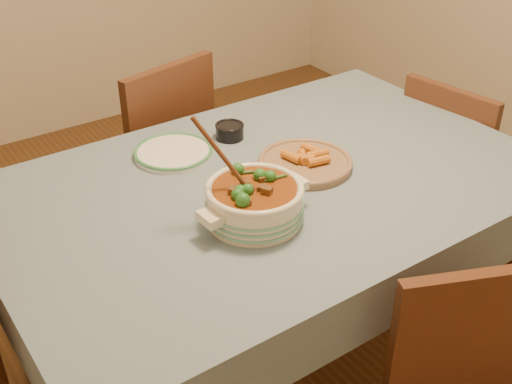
{
  "coord_description": "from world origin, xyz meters",
  "views": [
    {
      "loc": [
        -1.0,
        -1.35,
        1.75
      ],
      "look_at": [
        -0.17,
        -0.15,
        0.85
      ],
      "focal_mm": 45.0,
      "sensor_mm": 36.0,
      "label": 1
    }
  ],
  "objects_px": {
    "condiment_bowl": "(230,130)",
    "fried_plate": "(305,161)",
    "dining_table": "(272,204)",
    "chair_far": "(157,151)",
    "white_plate": "(173,152)",
    "stew_casserole": "(254,199)",
    "chair_right": "(453,166)"
  },
  "relations": [
    {
      "from": "condiment_bowl",
      "to": "fried_plate",
      "type": "distance_m",
      "value": 0.31
    },
    {
      "from": "dining_table",
      "to": "chair_far",
      "type": "height_order",
      "value": "chair_far"
    },
    {
      "from": "white_plate",
      "to": "condiment_bowl",
      "type": "xyz_separation_m",
      "value": [
        0.22,
        0.0,
        0.02
      ]
    },
    {
      "from": "stew_casserole",
      "to": "chair_far",
      "type": "height_order",
      "value": "stew_casserole"
    },
    {
      "from": "stew_casserole",
      "to": "chair_far",
      "type": "relative_size",
      "value": 0.37
    },
    {
      "from": "stew_casserole",
      "to": "chair_far",
      "type": "distance_m",
      "value": 0.99
    },
    {
      "from": "stew_casserole",
      "to": "chair_right",
      "type": "relative_size",
      "value": 0.4
    },
    {
      "from": "white_plate",
      "to": "fried_plate",
      "type": "height_order",
      "value": "fried_plate"
    },
    {
      "from": "white_plate",
      "to": "chair_right",
      "type": "relative_size",
      "value": 0.37
    },
    {
      "from": "condiment_bowl",
      "to": "fried_plate",
      "type": "xyz_separation_m",
      "value": [
        0.09,
        -0.3,
        -0.01
      ]
    },
    {
      "from": "chair_right",
      "to": "dining_table",
      "type": "bearing_deg",
      "value": 85.31
    },
    {
      "from": "dining_table",
      "to": "chair_right",
      "type": "relative_size",
      "value": 2.0
    },
    {
      "from": "stew_casserole",
      "to": "chair_right",
      "type": "distance_m",
      "value": 1.18
    },
    {
      "from": "dining_table",
      "to": "condiment_bowl",
      "type": "height_order",
      "value": "condiment_bowl"
    },
    {
      "from": "dining_table",
      "to": "white_plate",
      "type": "height_order",
      "value": "white_plate"
    },
    {
      "from": "stew_casserole",
      "to": "chair_far",
      "type": "xyz_separation_m",
      "value": [
        0.16,
        0.93,
        -0.31
      ]
    },
    {
      "from": "dining_table",
      "to": "white_plate",
      "type": "distance_m",
      "value": 0.37
    },
    {
      "from": "chair_right",
      "to": "chair_far",
      "type": "bearing_deg",
      "value": 45.03
    },
    {
      "from": "condiment_bowl",
      "to": "chair_far",
      "type": "bearing_deg",
      "value": 96.87
    },
    {
      "from": "condiment_bowl",
      "to": "fried_plate",
      "type": "bearing_deg",
      "value": -74.09
    },
    {
      "from": "dining_table",
      "to": "stew_casserole",
      "type": "bearing_deg",
      "value": -138.78
    },
    {
      "from": "dining_table",
      "to": "white_plate",
      "type": "xyz_separation_m",
      "value": [
        -0.18,
        0.31,
        0.1
      ]
    },
    {
      "from": "fried_plate",
      "to": "dining_table",
      "type": "bearing_deg",
      "value": -178.49
    },
    {
      "from": "white_plate",
      "to": "chair_right",
      "type": "height_order",
      "value": "chair_right"
    },
    {
      "from": "chair_right",
      "to": "stew_casserole",
      "type": "bearing_deg",
      "value": 92.46
    },
    {
      "from": "fried_plate",
      "to": "chair_right",
      "type": "xyz_separation_m",
      "value": [
        0.81,
        0.05,
        -0.3
      ]
    },
    {
      "from": "dining_table",
      "to": "condiment_bowl",
      "type": "distance_m",
      "value": 0.33
    },
    {
      "from": "fried_plate",
      "to": "white_plate",
      "type": "bearing_deg",
      "value": 135.17
    },
    {
      "from": "white_plate",
      "to": "chair_far",
      "type": "height_order",
      "value": "chair_far"
    },
    {
      "from": "dining_table",
      "to": "condiment_bowl",
      "type": "xyz_separation_m",
      "value": [
        0.04,
        0.31,
        0.12
      ]
    },
    {
      "from": "fried_plate",
      "to": "stew_casserole",
      "type": "bearing_deg",
      "value": -152.92
    },
    {
      "from": "condiment_bowl",
      "to": "chair_far",
      "type": "distance_m",
      "value": 0.55
    }
  ]
}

